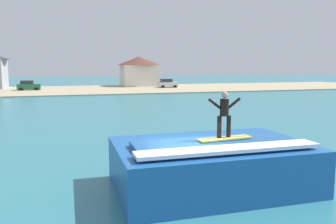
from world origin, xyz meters
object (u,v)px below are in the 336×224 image
at_px(surfer, 224,112).
at_px(car_far_shore, 167,83).
at_px(surfboard, 225,138).
at_px(house_gabled_white, 139,70).
at_px(car_near_shore, 29,86).
at_px(wave_crest, 212,164).

relative_size(surfer, car_far_shore, 0.44).
height_order(surfboard, car_far_shore, surfboard).
bearing_deg(house_gabled_white, surfer, -98.61).
bearing_deg(car_near_shore, car_far_shore, -0.06).
distance_m(car_far_shore, house_gabled_white, 8.50).
bearing_deg(house_gabled_white, wave_crest, -98.98).
height_order(wave_crest, surfer, surfer).
bearing_deg(car_near_shore, wave_crest, -77.67).
xyz_separation_m(wave_crest, house_gabled_white, (9.54, 60.37, 2.59)).
distance_m(wave_crest, surfboard, 1.13).
height_order(surfboard, car_near_shore, surfboard).
distance_m(wave_crest, surfer, 2.04).
bearing_deg(surfboard, house_gabled_white, 81.40).
xyz_separation_m(surfboard, house_gabled_white, (9.17, 60.65, 1.56)).
height_order(surfer, house_gabled_white, house_gabled_white).
distance_m(surfboard, car_far_shore, 55.35).
bearing_deg(car_near_shore, house_gabled_white, 18.07).
bearing_deg(house_gabled_white, surfboard, -98.60).
distance_m(wave_crest, car_far_shore, 55.15).
bearing_deg(wave_crest, car_near_shore, 102.33).
bearing_deg(car_near_shore, surfboard, -77.36).
bearing_deg(surfer, house_gabled_white, 81.39).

